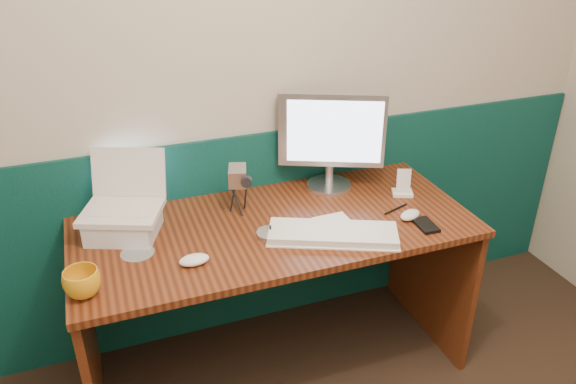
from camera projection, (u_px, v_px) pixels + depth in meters
name	position (u px, v px, depth m)	size (l,w,h in m)	color
back_wall	(246.00, 78.00, 2.33)	(3.50, 0.04, 2.50)	#B9AD9D
wainscot	(252.00, 233.00, 2.67)	(3.48, 0.02, 1.00)	#073228
desk	(276.00, 299.00, 2.43)	(1.60, 0.70, 0.75)	#3D170B
laptop_riser	(124.00, 225.00, 2.17)	(0.25, 0.21, 0.09)	silver
laptop	(118.00, 186.00, 2.09)	(0.29, 0.22, 0.24)	silver
monitor	(330.00, 140.00, 2.44)	(0.46, 0.13, 0.46)	silver
keyboard	(333.00, 234.00, 2.16)	(0.49, 0.16, 0.03)	white
mouse_right	(410.00, 215.00, 2.29)	(0.10, 0.06, 0.03)	silver
mouse_left	(194.00, 260.00, 2.00)	(0.11, 0.06, 0.04)	white
mug	(82.00, 283.00, 1.83)	(0.12, 0.12, 0.10)	orange
camcorder	(238.00, 193.00, 2.31)	(0.08, 0.12, 0.18)	#B4B4B9
cd_spindle	(270.00, 234.00, 2.17)	(0.11, 0.11, 0.02)	#B3B8C4
cd_loose_a	(137.00, 253.00, 2.07)	(0.13, 0.13, 0.00)	#AEB7BE
pen	(396.00, 209.00, 2.36)	(0.01, 0.01, 0.13)	black
papers	(332.00, 220.00, 2.28)	(0.14, 0.09, 0.00)	white
dock	(402.00, 193.00, 2.48)	(0.09, 0.07, 0.02)	white
music_player	(404.00, 181.00, 2.45)	(0.06, 0.01, 0.10)	silver
pda	(426.00, 225.00, 2.24)	(0.07, 0.12, 0.01)	black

